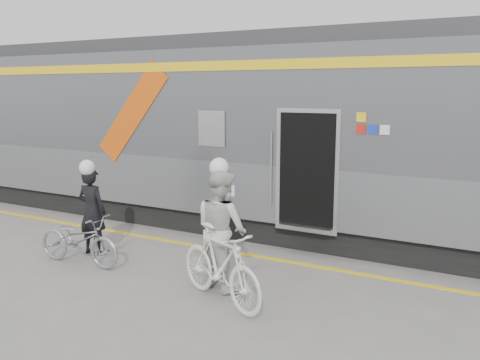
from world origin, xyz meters
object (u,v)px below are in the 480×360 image
Objects in this scene: man at (92,211)px; bicycle_left at (79,240)px; woman at (222,229)px; bicycle_right at (220,265)px.

bicycle_left is (0.20, -0.55, -0.36)m from man.
man is at bearing 19.91° from woman.
bicycle_left is at bearing 110.05° from bicycle_right.
man is 2.89m from woman.
bicycle_left is at bearing 31.30° from woman.
woman is at bearing -86.06° from bicycle_left.
woman is (2.68, 0.34, 0.47)m from bicycle_left.
man is 0.87× the size of bicycle_right.
bicycle_right is at bearing 163.29° from man.
bicycle_right is (2.98, -0.21, 0.11)m from bicycle_left.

